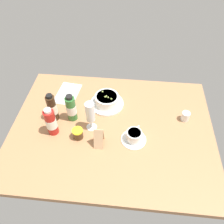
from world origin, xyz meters
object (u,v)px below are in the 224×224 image
object	(u,v)px
sauce_bottle_red	(51,122)
jam_jar	(78,134)
wine_glass	(90,113)
sauce_bottle_brown	(52,108)
coffee_cup	(134,136)
creamer_jug	(186,116)
porridge_bowl	(107,100)
menu_card	(99,137)
sauce_bottle_green	(71,108)
cutlery_setting	(67,94)

from	to	relation	value
sauce_bottle_red	jam_jar	bearing A→B (deg)	171.14
wine_glass	sauce_bottle_brown	distance (cm)	22.37
coffee_cup	creamer_jug	size ratio (longest dim) A/B	2.24
porridge_bowl	menu_card	xyz separation A→B (cm)	(0.67, 28.31, 2.26)
coffee_cup	sauce_bottle_red	xyz separation A→B (cm)	(43.01, -0.89, 5.21)
wine_glass	sauce_bottle_brown	bearing A→B (deg)	-11.32
creamer_jug	sauce_bottle_brown	size ratio (longest dim) A/B	0.33
jam_jar	sauce_bottle_green	xyz separation A→B (cm)	(5.70, -12.82, 4.99)
menu_card	creamer_jug	bearing A→B (deg)	-155.50
coffee_cup	sauce_bottle_brown	distance (cm)	46.45
wine_glass	sauce_bottle_green	xyz separation A→B (cm)	(11.63, -5.51, -3.54)
cutlery_setting	sauce_bottle_red	bearing A→B (deg)	89.29
jam_jar	cutlery_setting	bearing A→B (deg)	-67.17
sauce_bottle_red	menu_card	distance (cm)	26.01
jam_jar	menu_card	world-z (taller)	menu_card
wine_glass	porridge_bowl	bearing A→B (deg)	-109.08
porridge_bowl	coffee_cup	bearing A→B (deg)	124.95
coffee_cup	menu_card	bearing A→B (deg)	13.08
creamer_jug	wine_glass	world-z (taller)	wine_glass
porridge_bowl	sauce_bottle_red	xyz separation A→B (cm)	(26.09, 23.33, 4.71)
cutlery_setting	wine_glass	xyz separation A→B (cm)	(-19.43, 24.76, 11.23)
porridge_bowl	menu_card	bearing A→B (deg)	88.64
menu_card	sauce_bottle_brown	bearing A→B (deg)	-27.91
porridge_bowl	cutlery_setting	xyz separation A→B (cm)	(25.72, -6.58, -3.14)
cutlery_setting	sauce_bottle_green	bearing A→B (deg)	112.07
jam_jar	sauce_bottle_green	bearing A→B (deg)	-66.03
sauce_bottle_red	coffee_cup	bearing A→B (deg)	178.81
coffee_cup	jam_jar	world-z (taller)	coffee_cup
creamer_jug	sauce_bottle_green	distance (cm)	63.35
porridge_bowl	coffee_cup	xyz separation A→B (cm)	(-16.93, 24.22, -0.50)
coffee_cup	wine_glass	xyz separation A→B (cm)	(23.22, -6.04, 8.59)
cutlery_setting	creamer_jug	bearing A→B (deg)	168.75
cutlery_setting	jam_jar	size ratio (longest dim) A/B	3.58
porridge_bowl	sauce_bottle_red	size ratio (longest dim) A/B	1.14
porridge_bowl	wine_glass	world-z (taller)	wine_glass
sauce_bottle_brown	creamer_jug	bearing A→B (deg)	-175.04
cutlery_setting	wine_glass	distance (cm)	33.41
cutlery_setting	menu_card	xyz separation A→B (cm)	(-25.04, 34.89, 5.40)
wine_glass	sauce_bottle_green	distance (cm)	13.35
cutlery_setting	wine_glass	bearing A→B (deg)	128.13
porridge_bowl	sauce_bottle_brown	bearing A→B (deg)	26.28
creamer_jug	menu_card	distance (cm)	50.29
sauce_bottle_red	menu_card	xyz separation A→B (cm)	(-25.41, 4.98, -2.45)
sauce_bottle_brown	sauce_bottle_red	bearing A→B (deg)	101.44
creamer_jug	wine_glass	xyz separation A→B (cm)	(51.30, 10.69, 8.71)
sauce_bottle_red	sauce_bottle_green	distance (cm)	13.43
sauce_bottle_red	creamer_jug	bearing A→B (deg)	-167.44
porridge_bowl	sauce_bottle_brown	size ratio (longest dim) A/B	1.10
creamer_jug	menu_card	world-z (taller)	menu_card
sauce_bottle_brown	menu_card	xyz separation A→B (cm)	(-27.33, 14.48, -2.74)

